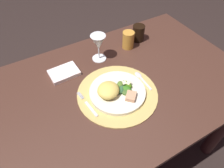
{
  "coord_description": "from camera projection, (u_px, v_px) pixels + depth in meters",
  "views": [
    {
      "loc": [
        -0.29,
        -0.57,
        1.43
      ],
      "look_at": [
        0.04,
        -0.0,
        0.72
      ],
      "focal_mm": 33.2,
      "sensor_mm": 36.0,
      "label": 1
    }
  ],
  "objects": [
    {
      "name": "napkin",
      "position": [
        64.0,
        73.0,
        1.04
      ],
      "size": [
        0.15,
        0.11,
        0.02
      ],
      "primitive_type": "cube",
      "rotation": [
        0.0,
        0.0,
        0.03
      ],
      "color": "white",
      "rests_on": "dining_table"
    },
    {
      "name": "spoon",
      "position": [
        140.0,
        78.0,
        1.02
      ],
      "size": [
        0.03,
        0.13,
        0.01
      ],
      "color": "silver",
      "rests_on": "placemat"
    },
    {
      "name": "dark_tumbler",
      "position": [
        138.0,
        33.0,
        1.21
      ],
      "size": [
        0.07,
        0.07,
        0.09
      ],
      "primitive_type": "cylinder",
      "color": "black",
      "rests_on": "dining_table"
    },
    {
      "name": "salad_greens",
      "position": [
        125.0,
        88.0,
        0.94
      ],
      "size": [
        0.09,
        0.1,
        0.02
      ],
      "color": "#3E6A11",
      "rests_on": "dinner_plate"
    },
    {
      "name": "bread_piece",
      "position": [
        131.0,
        96.0,
        0.91
      ],
      "size": [
        0.07,
        0.07,
        0.02
      ],
      "primitive_type": "cube",
      "rotation": [
        0.0,
        0.0,
        3.93
      ],
      "color": "tan",
      "rests_on": "dinner_plate"
    },
    {
      "name": "fork",
      "position": [
        88.0,
        105.0,
        0.9
      ],
      "size": [
        0.03,
        0.16,
        0.0
      ],
      "color": "silver",
      "rests_on": "placemat"
    },
    {
      "name": "placemat",
      "position": [
        117.0,
        93.0,
        0.95
      ],
      "size": [
        0.37,
        0.37,
        0.01
      ],
      "primitive_type": "cylinder",
      "color": "tan",
      "rests_on": "dining_table"
    },
    {
      "name": "dining_table",
      "position": [
        105.0,
        107.0,
        1.08
      ],
      "size": [
        1.44,
        0.82,
        0.7
      ],
      "color": "#452920",
      "rests_on": "ground"
    },
    {
      "name": "pasta_serving",
      "position": [
        108.0,
        90.0,
        0.91
      ],
      "size": [
        0.14,
        0.14,
        0.05
      ],
      "primitive_type": "ellipsoid",
      "rotation": [
        0.0,
        0.0,
        0.74
      ],
      "color": "#E0C55B",
      "rests_on": "dinner_plate"
    },
    {
      "name": "amber_tumbler",
      "position": [
        128.0,
        40.0,
        1.16
      ],
      "size": [
        0.07,
        0.07,
        0.1
      ],
      "primitive_type": "cylinder",
      "color": "gold",
      "rests_on": "dining_table"
    },
    {
      "name": "ground_plane",
      "position": [
        107.0,
        154.0,
        1.49
      ],
      "size": [
        6.0,
        6.0,
        0.0
      ],
      "primitive_type": "plane",
      "color": "black"
    },
    {
      "name": "wine_glass",
      "position": [
        98.0,
        43.0,
        1.05
      ],
      "size": [
        0.08,
        0.08,
        0.15
      ],
      "color": "silver",
      "rests_on": "dining_table"
    },
    {
      "name": "dinner_plate",
      "position": [
        117.0,
        92.0,
        0.95
      ],
      "size": [
        0.26,
        0.26,
        0.02
      ],
      "primitive_type": "cylinder",
      "color": "silver",
      "rests_on": "placemat"
    }
  ]
}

